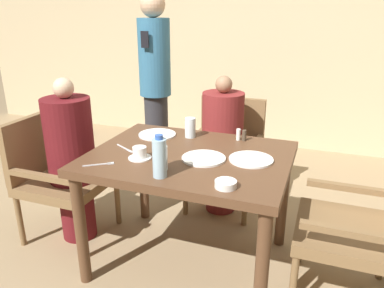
# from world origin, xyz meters

# --- Properties ---
(ground_plane) EXTENTS (16.00, 16.00, 0.00)m
(ground_plane) POSITION_xyz_m (0.00, 0.00, 0.00)
(ground_plane) COLOR #9E8460
(wall_back) EXTENTS (8.00, 0.06, 2.80)m
(wall_back) POSITION_xyz_m (0.00, 2.47, 1.40)
(wall_back) COLOR #C6B289
(wall_back) RESTS_ON ground_plane
(dining_table) EXTENTS (1.18, 0.92, 0.76)m
(dining_table) POSITION_xyz_m (0.00, 0.00, 0.66)
(dining_table) COLOR brown
(dining_table) RESTS_ON ground_plane
(chair_left_side) EXTENTS (0.55, 0.55, 0.88)m
(chair_left_side) POSITION_xyz_m (-1.00, 0.00, 0.49)
(chair_left_side) COLOR brown
(chair_left_side) RESTS_ON ground_plane
(diner_in_left_chair) EXTENTS (0.32, 0.32, 1.16)m
(diner_in_left_chair) POSITION_xyz_m (-0.86, 0.00, 0.60)
(diner_in_left_chair) COLOR #5B1419
(diner_in_left_chair) RESTS_ON ground_plane
(chair_far_side) EXTENTS (0.55, 0.55, 0.88)m
(chair_far_side) POSITION_xyz_m (0.00, 0.87, 0.49)
(chair_far_side) COLOR brown
(chair_far_side) RESTS_ON ground_plane
(diner_in_far_chair) EXTENTS (0.32, 0.32, 1.11)m
(diner_in_far_chair) POSITION_xyz_m (-0.00, 0.73, 0.57)
(diner_in_far_chair) COLOR maroon
(diner_in_far_chair) RESTS_ON ground_plane
(chair_right_side) EXTENTS (0.55, 0.55, 0.88)m
(chair_right_side) POSITION_xyz_m (1.00, 0.00, 0.49)
(chair_right_side) COLOR brown
(chair_right_side) RESTS_ON ground_plane
(standing_host) EXTENTS (0.29, 0.33, 1.72)m
(standing_host) POSITION_xyz_m (-0.79, 1.20, 0.93)
(standing_host) COLOR #2D2D33
(standing_host) RESTS_ON ground_plane
(plate_main_left) EXTENTS (0.25, 0.25, 0.01)m
(plate_main_left) POSITION_xyz_m (-0.33, 0.26, 0.76)
(plate_main_left) COLOR white
(plate_main_left) RESTS_ON dining_table
(plate_main_right) EXTENTS (0.25, 0.25, 0.01)m
(plate_main_right) POSITION_xyz_m (0.10, -0.04, 0.76)
(plate_main_right) COLOR white
(plate_main_right) RESTS_ON dining_table
(plate_dessert_center) EXTENTS (0.25, 0.25, 0.01)m
(plate_dessert_center) POSITION_xyz_m (0.37, 0.03, 0.76)
(plate_dessert_center) COLOR white
(plate_dessert_center) RESTS_ON dining_table
(teacup_with_saucer) EXTENTS (0.13, 0.13, 0.07)m
(teacup_with_saucer) POSITION_xyz_m (-0.25, -0.16, 0.79)
(teacup_with_saucer) COLOR white
(teacup_with_saucer) RESTS_ON dining_table
(bowl_small) EXTENTS (0.11, 0.11, 0.04)m
(bowl_small) POSITION_xyz_m (0.32, -0.35, 0.77)
(bowl_small) COLOR white
(bowl_small) RESTS_ON dining_table
(water_bottle) EXTENTS (0.07, 0.07, 0.23)m
(water_bottle) POSITION_xyz_m (-0.03, -0.34, 0.86)
(water_bottle) COLOR #A3C6DB
(water_bottle) RESTS_ON dining_table
(glass_tall_near) EXTENTS (0.07, 0.07, 0.13)m
(glass_tall_near) POSITION_xyz_m (-0.11, 0.30, 0.82)
(glass_tall_near) COLOR silver
(glass_tall_near) RESTS_ON dining_table
(glass_tall_mid) EXTENTS (0.07, 0.07, 0.13)m
(glass_tall_mid) POSITION_xyz_m (-0.06, -0.26, 0.82)
(glass_tall_mid) COLOR silver
(glass_tall_mid) RESTS_ON dining_table
(salt_shaker) EXTENTS (0.03, 0.03, 0.08)m
(salt_shaker) POSITION_xyz_m (0.21, 0.35, 0.80)
(salt_shaker) COLOR white
(salt_shaker) RESTS_ON dining_table
(pepper_shaker) EXTENTS (0.03, 0.03, 0.07)m
(pepper_shaker) POSITION_xyz_m (0.25, 0.35, 0.79)
(pepper_shaker) COLOR #4C3D2D
(pepper_shaker) RESTS_ON dining_table
(fork_beside_plate) EXTENTS (0.15, 0.11, 0.00)m
(fork_beside_plate) POSITION_xyz_m (-0.40, -0.31, 0.76)
(fork_beside_plate) COLOR silver
(fork_beside_plate) RESTS_ON dining_table
(knife_beside_plate) EXTENTS (0.17, 0.10, 0.00)m
(knife_beside_plate) POSITION_xyz_m (-0.40, -0.05, 0.76)
(knife_beside_plate) COLOR silver
(knife_beside_plate) RESTS_ON dining_table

